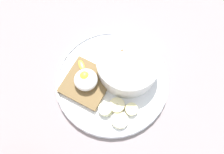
{
  "coord_description": "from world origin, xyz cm",
  "views": [
    {
      "loc": [
        -6.95,
        15.75,
        48.79
      ],
      "look_at": [
        0.0,
        0.0,
        5.0
      ],
      "focal_mm": 35.0,
      "sensor_mm": 36.0,
      "label": 1
    }
  ],
  "objects_px": {
    "banana_slice_left": "(106,109)",
    "poached_egg": "(86,79)",
    "oatmeal_bowl": "(128,65)",
    "banana_slice_right": "(120,120)",
    "banana_slice_back": "(117,105)",
    "toast_slice": "(87,83)",
    "banana_slice_front": "(131,109)"
  },
  "relations": [
    {
      "from": "banana_slice_left",
      "to": "poached_egg",
      "type": "bearing_deg",
      "value": -31.07
    },
    {
      "from": "oatmeal_bowl",
      "to": "banana_slice_left",
      "type": "distance_m",
      "value": 0.11
    },
    {
      "from": "banana_slice_right",
      "to": "banana_slice_back",
      "type": "bearing_deg",
      "value": -55.98
    },
    {
      "from": "oatmeal_bowl",
      "to": "banana_slice_back",
      "type": "bearing_deg",
      "value": 97.99
    },
    {
      "from": "toast_slice",
      "to": "banana_slice_left",
      "type": "bearing_deg",
      "value": 149.18
    },
    {
      "from": "banana_slice_right",
      "to": "banana_slice_left",
      "type": "bearing_deg",
      "value": -13.21
    },
    {
      "from": "banana_slice_front",
      "to": "banana_slice_left",
      "type": "xyz_separation_m",
      "value": [
        0.05,
        0.02,
        0.0
      ]
    },
    {
      "from": "toast_slice",
      "to": "oatmeal_bowl",
      "type": "bearing_deg",
      "value": -136.11
    },
    {
      "from": "toast_slice",
      "to": "banana_slice_left",
      "type": "xyz_separation_m",
      "value": [
        -0.06,
        0.04,
        0.0
      ]
    },
    {
      "from": "banana_slice_front",
      "to": "banana_slice_right",
      "type": "bearing_deg",
      "value": 67.44
    },
    {
      "from": "poached_egg",
      "to": "banana_slice_front",
      "type": "bearing_deg",
      "value": 171.81
    },
    {
      "from": "banana_slice_back",
      "to": "banana_slice_right",
      "type": "height_order",
      "value": "banana_slice_back"
    },
    {
      "from": "banana_slice_left",
      "to": "banana_slice_right",
      "type": "bearing_deg",
      "value": 166.79
    },
    {
      "from": "toast_slice",
      "to": "poached_egg",
      "type": "distance_m",
      "value": 0.02
    },
    {
      "from": "oatmeal_bowl",
      "to": "banana_slice_front",
      "type": "distance_m",
      "value": 0.09
    },
    {
      "from": "banana_slice_left",
      "to": "oatmeal_bowl",
      "type": "bearing_deg",
      "value": -93.59
    },
    {
      "from": "toast_slice",
      "to": "banana_slice_back",
      "type": "distance_m",
      "value": 0.08
    },
    {
      "from": "banana_slice_front",
      "to": "banana_slice_back",
      "type": "bearing_deg",
      "value": 8.29
    },
    {
      "from": "banana_slice_left",
      "to": "banana_slice_back",
      "type": "xyz_separation_m",
      "value": [
        -0.02,
        -0.02,
        -0.0
      ]
    },
    {
      "from": "oatmeal_bowl",
      "to": "banana_slice_back",
      "type": "relative_size",
      "value": 3.06
    },
    {
      "from": "poached_egg",
      "to": "banana_slice_back",
      "type": "bearing_deg",
      "value": 165.91
    },
    {
      "from": "toast_slice",
      "to": "banana_slice_front",
      "type": "bearing_deg",
      "value": 172.2
    },
    {
      "from": "poached_egg",
      "to": "banana_slice_right",
      "type": "distance_m",
      "value": 0.11
    },
    {
      "from": "oatmeal_bowl",
      "to": "banana_slice_right",
      "type": "bearing_deg",
      "value": 104.84
    },
    {
      "from": "banana_slice_right",
      "to": "oatmeal_bowl",
      "type": "bearing_deg",
      "value": -75.16
    },
    {
      "from": "poached_egg",
      "to": "banana_slice_right",
      "type": "bearing_deg",
      "value": 154.88
    },
    {
      "from": "banana_slice_front",
      "to": "banana_slice_right",
      "type": "height_order",
      "value": "banana_slice_front"
    },
    {
      "from": "oatmeal_bowl",
      "to": "toast_slice",
      "type": "distance_m",
      "value": 0.1
    },
    {
      "from": "oatmeal_bowl",
      "to": "banana_slice_right",
      "type": "relative_size",
      "value": 3.44
    },
    {
      "from": "banana_slice_left",
      "to": "banana_slice_back",
      "type": "bearing_deg",
      "value": -136.52
    },
    {
      "from": "toast_slice",
      "to": "poached_egg",
      "type": "height_order",
      "value": "poached_egg"
    },
    {
      "from": "banana_slice_back",
      "to": "banana_slice_right",
      "type": "relative_size",
      "value": 1.12
    }
  ]
}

